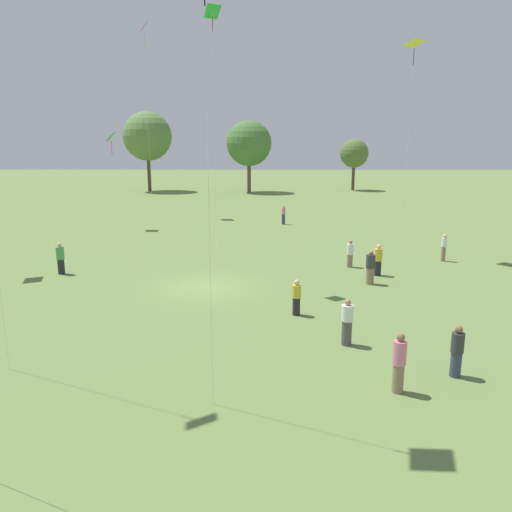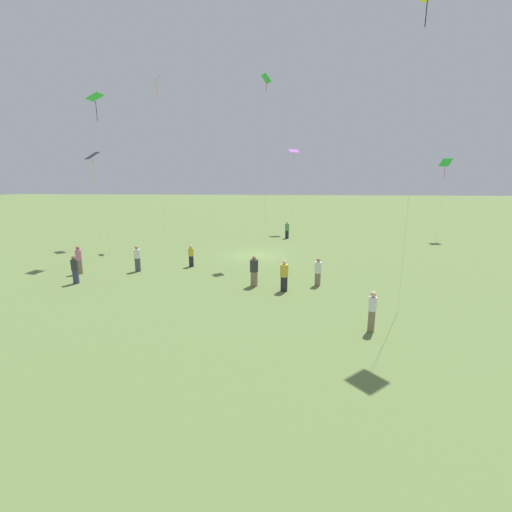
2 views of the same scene
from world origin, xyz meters
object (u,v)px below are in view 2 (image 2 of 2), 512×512
object	(u,v)px
person_1	(191,256)
kite_0	(446,165)
person_3	(372,311)
person_5	(79,260)
person_8	(254,271)
kite_3	(96,103)
person_6	(287,230)
kite_5	(92,158)
person_2	(137,259)
person_7	(284,276)
kite_4	(294,153)
kite_2	(427,5)
kite_6	(266,91)
person_9	(75,270)
person_0	(318,272)
kite_7	(156,88)

from	to	relation	value
person_1	kite_0	xyz separation A→B (m)	(-14.24, 22.81, 6.85)
person_3	person_5	world-z (taller)	person_5
person_8	kite_3	distance (m)	18.01
person_6	kite_5	xyz separation A→B (m)	(5.39, -17.76, 7.16)
person_2	person_7	xyz separation A→B (m)	(3.41, 9.93, 0.00)
kite_3	kite_4	world-z (taller)	kite_3
person_1	kite_5	distance (m)	15.09
person_2	person_7	bearing A→B (deg)	162.36
person_8	kite_4	bearing A→B (deg)	117.84
person_1	person_7	xyz separation A→B (m)	(5.02, 6.67, 0.09)
kite_3	kite_5	world-z (taller)	kite_3
kite_2	kite_6	distance (m)	13.55
person_1	kite_4	size ratio (longest dim) A/B	0.16
kite_0	kite_6	size ratio (longest dim) A/B	0.60
person_5	person_9	size ratio (longest dim) A/B	1.09
person_3	kite_0	xyz separation A→B (m)	(-24.20, 12.56, 6.74)
person_0	person_2	distance (m)	12.09
person_3	kite_2	size ratio (longest dim) A/B	0.13
kite_0	kite_3	size ratio (longest dim) A/B	0.66
person_7	kite_4	bearing A→B (deg)	53.69
person_0	person_3	distance (m)	6.37
person_8	kite_3	xyz separation A→B (m)	(-7.10, -12.53, 10.81)
kite_0	kite_4	world-z (taller)	kite_4
kite_7	person_7	bearing A→B (deg)	50.63
kite_5	kite_0	bearing A→B (deg)	95.19
person_2	kite_0	distance (m)	31.26
person_7	kite_2	distance (m)	13.25
person_9	person_3	bearing A→B (deg)	136.93
person_9	kite_2	xyz separation A→B (m)	(3.16, 17.77, 11.84)
person_1	kite_7	xyz separation A→B (m)	(-9.78, -5.41, 13.58)
kite_5	person_8	bearing A→B (deg)	47.43
person_7	kite_0	distance (m)	26.02
person_7	kite_3	distance (m)	19.59
person_1	kite_5	size ratio (longest dim) A/B	0.18
person_3	person_1	bearing A→B (deg)	-38.97
kite_2	kite_6	bearing A→B (deg)	36.06
person_5	person_6	size ratio (longest dim) A/B	1.02
kite_0	kite_3	bearing A→B (deg)	57.53
person_5	kite_3	bearing A→B (deg)	-103.69
person_1	kite_6	size ratio (longest dim) A/B	0.12
kite_2	kite_0	bearing A→B (deg)	-20.83
person_5	person_6	world-z (taller)	person_5
person_1	kite_4	bearing A→B (deg)	-17.03
kite_2	kite_7	bearing A→B (deg)	50.05
person_8	kite_4	distance (m)	23.87
kite_6	kite_0	bearing A→B (deg)	-45.73
person_0	kite_0	bearing A→B (deg)	-148.73
person_3	kite_4	xyz separation A→B (m)	(-27.99, -2.81, 8.28)
person_2	person_0	bearing A→B (deg)	170.85
person_8	person_9	distance (m)	10.70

